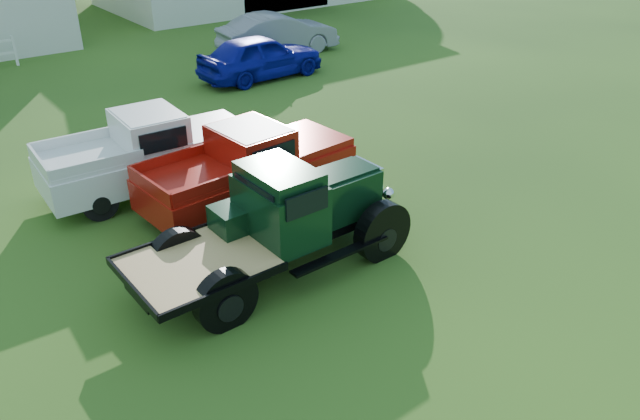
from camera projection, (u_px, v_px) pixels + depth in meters
ground at (350, 286)px, 11.78m from camera, size 120.00×120.00×0.00m
vintage_flatbed at (276, 222)px, 11.73m from camera, size 5.55×2.28×2.18m
red_pickup at (248, 167)px, 14.27m from camera, size 5.36×2.42×1.90m
white_pickup at (148, 153)px, 14.98m from camera, size 5.27×2.21×1.91m
misc_car_blue at (261, 56)px, 23.36m from camera, size 4.88×2.09×1.64m
misc_car_grey at (278, 34)px, 26.56m from camera, size 5.27×2.26×1.69m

